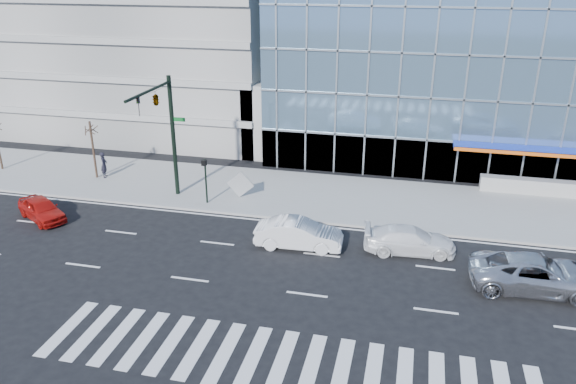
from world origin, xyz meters
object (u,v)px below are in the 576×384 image
ped_signal_post (205,174)px  white_sedan (299,234)px  street_tree_near (90,129)px  pedestrian (104,165)px  silver_suv (535,274)px  traffic_signal (161,112)px  white_suv (410,240)px  tilted_panel (240,184)px  red_sedan (42,209)px

ped_signal_post → white_sedan: (7.08, -4.29, -1.34)m
ped_signal_post → street_tree_near: (-9.50, 2.56, 1.64)m
pedestrian → silver_suv: bearing=-125.1°
traffic_signal → white_suv: size_ratio=1.62×
street_tree_near → silver_suv: street_tree_near is taller
white_suv → tilted_panel: 12.25m
pedestrian → tilted_panel: (10.81, -1.35, -0.03)m
traffic_signal → white_sedan: bearing=-22.2°
traffic_signal → tilted_panel: traffic_signal is taller
street_tree_near → silver_suv: 29.96m
ped_signal_post → white_sedan: size_ratio=0.62×
street_tree_near → tilted_panel: bearing=-5.6°
red_sedan → pedestrian: 7.20m
street_tree_near → white_suv: bearing=-15.0°
silver_suv → white_sedan: (-12.00, 1.65, -0.06)m
street_tree_near → tilted_panel: size_ratio=3.25×
red_sedan → pedestrian: size_ratio=2.13×
street_tree_near → traffic_signal: bearing=-22.7°
street_tree_near → silver_suv: size_ratio=0.69×
silver_suv → street_tree_near: bearing=70.2°
street_tree_near → red_sedan: 7.62m
traffic_signal → white_suv: traffic_signal is taller
ped_signal_post → white_suv: 13.61m
white_sedan → red_sedan: 16.15m
red_sedan → white_suv: bearing=-56.8°
white_sedan → silver_suv: bearing=-100.8°
white_suv → tilted_panel: bearing=59.7°
white_sedan → white_suv: bearing=-85.1°
red_sedan → pedestrian: pedestrian is taller
white_suv → white_sedan: size_ratio=1.02×
ped_signal_post → red_sedan: 10.18m
pedestrian → tilted_panel: pedestrian is taller
tilted_panel → silver_suv: bearing=-32.1°
white_suv → white_sedan: bearing=91.2°
ped_signal_post → traffic_signal: bearing=-171.5°
ped_signal_post → street_tree_near: bearing=164.9°
ped_signal_post → red_sedan: size_ratio=0.75×
traffic_signal → pedestrian: bearing=153.9°
white_sedan → red_sedan: size_ratio=1.20×
silver_suv → pedestrian: size_ratio=3.26×
pedestrian → red_sedan: bearing=161.3°
traffic_signal → street_tree_near: 7.96m
street_tree_near → white_suv: 23.57m
silver_suv → pedestrian: pedestrian is taller
traffic_signal → tilted_panel: bearing=22.6°
street_tree_near → pedestrian: street_tree_near is taller
ped_signal_post → pedestrian: size_ratio=1.59×
ped_signal_post → silver_suv: (19.08, -5.94, -1.29)m
pedestrian → tilted_panel: size_ratio=1.45×
silver_suv → red_sedan: (-28.15, 1.55, -0.17)m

